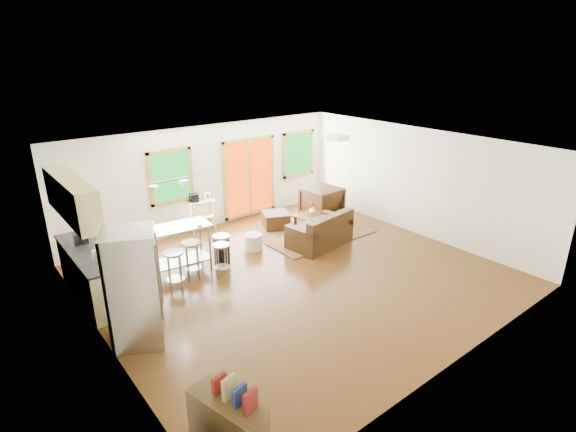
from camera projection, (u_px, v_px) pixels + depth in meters
floor at (297, 276)px, 9.09m from camera, size 7.50×7.00×0.02m
ceiling at (298, 148)px, 8.18m from camera, size 7.50×7.00×0.02m
back_wall at (208, 177)px, 11.21m from camera, size 7.50×0.02×2.60m
left_wall at (96, 272)px, 6.44m from camera, size 0.02×7.00×2.60m
right_wall at (417, 182)px, 10.83m from camera, size 0.02×7.00×2.60m
front_wall at (463, 286)px, 6.06m from camera, size 7.50×0.02×2.60m
window_left at (171, 176)px, 10.52m from camera, size 1.10×0.05×1.30m
french_doors at (249, 177)px, 11.94m from camera, size 1.60×0.05×2.10m
window_right at (299, 154)px, 12.80m from camera, size 1.10×0.05×1.30m
rug at (310, 231)px, 11.26m from camera, size 2.70×2.09×0.03m
loveseat at (321, 233)px, 10.39m from camera, size 1.60×1.06×0.80m
coffee_table at (311, 215)px, 11.50m from camera, size 0.94×0.63×0.35m
armchair at (321, 201)px, 12.10m from camera, size 0.95×0.90×0.94m
ottoman at (276, 220)px, 11.44m from camera, size 0.82×0.82×0.41m
pouf at (253, 242)px, 10.22m from camera, size 0.49×0.49×0.37m
vase at (312, 209)px, 11.35m from camera, size 0.21×0.22×0.29m
cabinets at (86, 251)px, 7.98m from camera, size 0.64×2.24×2.30m
refrigerator at (135, 288)px, 6.75m from camera, size 0.98×0.97×1.86m
island at (170, 243)px, 8.89m from camera, size 1.66×0.79×1.02m
cup at (200, 227)px, 8.86m from camera, size 0.12×0.10×0.11m
bar_stool_a at (174, 262)px, 8.32m from camera, size 0.48×0.48×0.81m
bar_stool_b at (192, 252)px, 8.76m from camera, size 0.47×0.47×0.79m
bar_stool_c at (221, 253)px, 8.86m from camera, size 0.41×0.41×0.71m
trash_can at (222, 249)px, 9.49m from camera, size 0.36×0.36×0.65m
kitchen_cart at (200, 205)px, 11.10m from camera, size 0.71×0.52×1.00m
bookshelf at (228, 428)px, 4.89m from camera, size 0.56×0.97×1.08m
ceiling_flush at (338, 138)px, 9.58m from camera, size 0.35×0.35×0.12m
pendant_light at (169, 186)px, 8.42m from camera, size 0.80×0.18×0.79m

